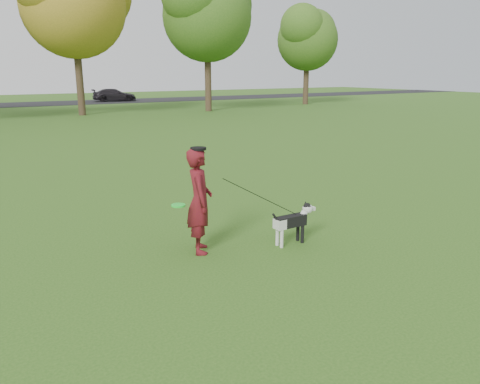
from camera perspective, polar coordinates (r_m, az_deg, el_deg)
ground at (r=8.31m, az=-3.11°, el=-6.40°), size 120.00×120.00×0.00m
man at (r=7.76m, az=-4.97°, el=-1.08°), size 0.63×0.76×1.77m
dog at (r=8.27m, az=6.56°, el=-3.37°), size 0.95×0.19×0.72m
car_right at (r=48.94m, az=-15.09°, el=11.35°), size 4.44×2.44×1.22m
man_held_items at (r=8.04m, az=2.67°, el=-0.68°), size 2.22×0.66×1.30m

